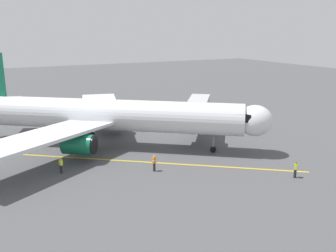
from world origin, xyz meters
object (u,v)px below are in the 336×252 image
tug_near_nose (110,106)px  ground_crew_marshaller (295,169)px  ground_crew_loader (154,163)px  airplane (102,115)px  jet_bridge (197,111)px  ground_crew_wing_walker (61,165)px

tug_near_nose → ground_crew_marshaller: bearing=98.5°
ground_crew_loader → tug_near_nose: ground_crew_loader is taller
tug_near_nose → airplane: bearing=69.0°
jet_bridge → ground_crew_marshaller: jet_bridge is taller
ground_crew_loader → ground_crew_wing_walker: bearing=-23.9°
airplane → jet_bridge: (-12.23, 2.56, -0.24)m
ground_crew_wing_walker → tug_near_nose: (-14.50, -27.32, -0.18)m
ground_crew_wing_walker → tug_near_nose: ground_crew_wing_walker is taller
tug_near_nose → ground_crew_loader: bearing=79.5°
ground_crew_wing_walker → jet_bridge: bearing=-167.3°
ground_crew_marshaller → airplane: bearing=-53.7°
ground_crew_marshaller → jet_bridge: bearing=-84.7°
ground_crew_wing_walker → ground_crew_loader: size_ratio=1.00×
ground_crew_wing_walker → ground_crew_loader: same height
jet_bridge → ground_crew_wing_walker: jet_bridge is taller
tug_near_nose → ground_crew_wing_walker: bearing=62.0°
jet_bridge → ground_crew_marshaller: (-1.49, 16.10, -2.88)m
jet_bridge → ground_crew_marshaller: size_ratio=5.99×
airplane → ground_crew_loader: bearing=101.0°
jet_bridge → tug_near_nose: size_ratio=3.74×
airplane → jet_bridge: bearing=168.2°
ground_crew_marshaller → ground_crew_wing_walker: bearing=-30.2°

